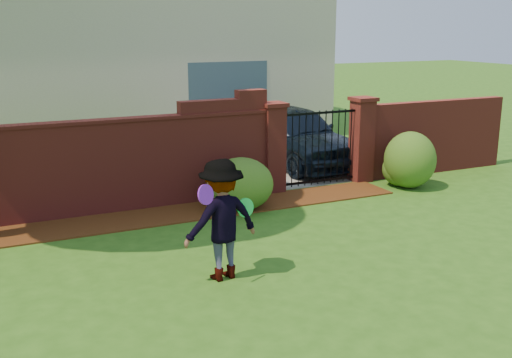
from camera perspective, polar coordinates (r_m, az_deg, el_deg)
name	(u,v)px	position (r m, az deg, el deg)	size (l,w,h in m)	color
ground	(246,283)	(8.44, -0.91, -9.68)	(80.00, 80.00, 0.01)	#2A5615
mulch_bed	(121,221)	(11.14, -12.51, -3.88)	(11.10, 1.08, 0.03)	#3C1D0A
brick_wall	(50,170)	(11.37, -18.71, 0.84)	(8.70, 0.31, 2.16)	maroon
brick_wall_return	(432,137)	(14.95, 16.17, 3.81)	(4.00, 0.25, 1.70)	maroon
pillar_left	(273,147)	(12.60, 1.58, 2.99)	(0.50, 0.50, 1.88)	maroon
pillar_right	(362,139)	(13.71, 9.85, 3.71)	(0.50, 0.50, 1.88)	maroon
iron_gate	(319,148)	(13.14, 5.88, 2.94)	(1.78, 0.03, 1.60)	black
driveway	(243,152)	(16.79, -1.20, 2.54)	(3.20, 8.00, 0.01)	gray
house	(114,33)	(19.48, -13.11, 13.16)	(12.40, 6.40, 6.30)	beige
car	(298,136)	(15.05, 3.99, 4.00)	(1.76, 4.37, 1.49)	black
shrub_left	(241,184)	(11.48, -1.41, -0.47)	(1.22, 1.22, 1.00)	#265419
shrub_middle	(410,160)	(13.42, 14.19, 1.74)	(1.11, 1.11, 1.22)	#265419
shrub_right	(402,169)	(13.56, 13.47, 0.90)	(0.85, 0.85, 0.75)	#265419
man	(222,220)	(8.28, -3.16, -3.89)	(1.09, 0.63, 1.68)	gray
frisbee_purple	(206,195)	(7.77, -4.72, -1.46)	(0.26, 0.26, 0.02)	purple
frisbee_green	(245,208)	(8.36, -1.01, -2.69)	(0.27, 0.27, 0.02)	green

